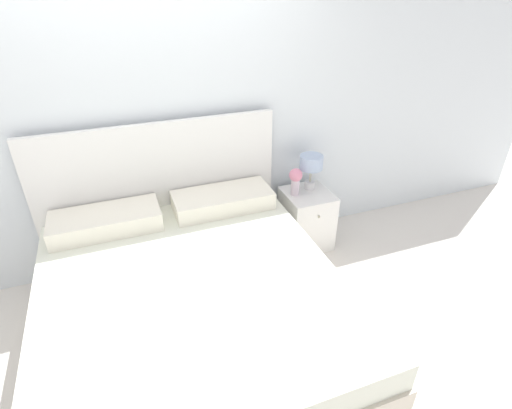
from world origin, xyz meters
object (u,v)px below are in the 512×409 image
at_px(bed, 190,302).
at_px(table_lamp, 311,165).
at_px(nightstand, 306,219).
at_px(flower_vase, 296,179).

bearing_deg(bed, table_lamp, 31.93).
bearing_deg(nightstand, flower_vase, 169.68).
relative_size(bed, flower_vase, 8.38).
xyz_separation_m(bed, nightstand, (1.24, 0.72, -0.04)).
distance_m(bed, flower_vase, 1.40).
distance_m(nightstand, table_lamp, 0.51).
relative_size(nightstand, table_lamp, 1.67).
distance_m(bed, nightstand, 1.44).
xyz_separation_m(bed, table_lamp, (1.29, 0.81, 0.45)).
distance_m(bed, table_lamp, 1.59).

